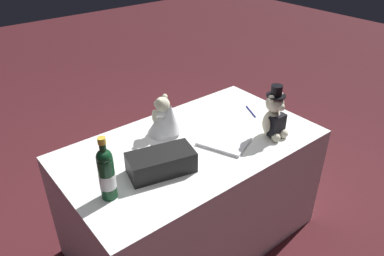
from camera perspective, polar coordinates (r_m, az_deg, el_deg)
ground_plane at (r=2.51m, az=0.00°, el=-16.24°), size 12.00×12.00×0.00m
reception_table at (r=2.26m, az=0.00°, el=-10.04°), size 1.45×0.82×0.72m
teddy_bear_groom at (r=2.10m, az=12.69°, el=1.73°), size 0.16×0.14×0.31m
teddy_bear_bride at (r=2.09m, az=-4.19°, el=1.50°), size 0.21×0.24×0.24m
champagne_bottle at (r=1.65m, az=-13.14°, el=-6.85°), size 0.07×0.07×0.32m
signing_pen at (r=2.38m, az=9.16°, el=2.50°), size 0.07×0.15×0.01m
gift_case_black at (r=1.81m, az=-4.82°, el=-5.34°), size 0.35×0.24×0.11m
guestbook at (r=2.05m, az=5.02°, el=-2.09°), size 0.28×0.32×0.02m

